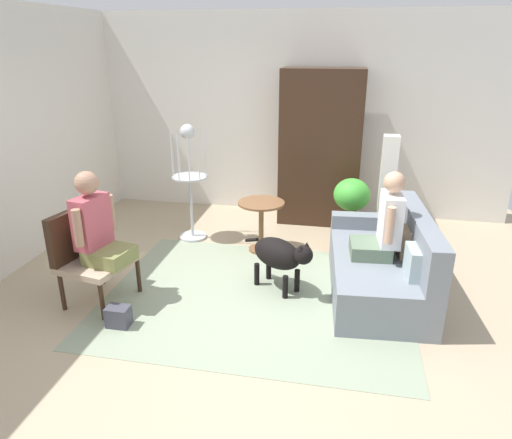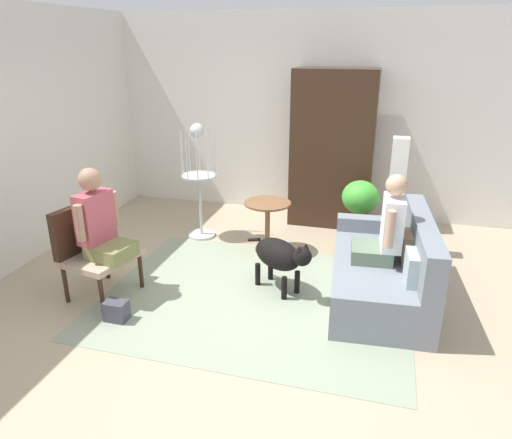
# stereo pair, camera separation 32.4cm
# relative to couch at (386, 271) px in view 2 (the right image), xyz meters

# --- Properties ---
(ground_plane) EXTENTS (6.65, 6.65, 0.00)m
(ground_plane) POSITION_rel_couch_xyz_m (-1.25, -0.33, -0.30)
(ground_plane) COLOR tan
(back_wall) EXTENTS (6.14, 0.12, 2.82)m
(back_wall) POSITION_rel_couch_xyz_m (-1.25, 2.40, 1.11)
(back_wall) COLOR silver
(back_wall) RESTS_ON ground
(left_wall) EXTENTS (0.12, 5.93, 2.82)m
(left_wall) POSITION_rel_couch_xyz_m (-4.08, -0.03, 1.11)
(left_wall) COLOR silver
(left_wall) RESTS_ON ground
(area_rug) EXTENTS (3.00, 2.40, 0.01)m
(area_rug) POSITION_rel_couch_xyz_m (-1.24, -0.33, -0.29)
(area_rug) COLOR gray
(area_rug) RESTS_ON ground
(couch) EXTENTS (1.02, 1.72, 0.85)m
(couch) POSITION_rel_couch_xyz_m (0.00, 0.00, 0.00)
(couch) COLOR slate
(couch) RESTS_ON ground
(armchair) EXTENTS (0.69, 0.76, 0.93)m
(armchair) POSITION_rel_couch_xyz_m (-2.85, -0.66, 0.24)
(armchair) COLOR #382316
(armchair) RESTS_ON ground
(person_on_couch) EXTENTS (0.48, 0.54, 0.86)m
(person_on_couch) POSITION_rel_couch_xyz_m (-0.04, -0.02, 0.46)
(person_on_couch) COLOR #5C7059
(person_on_armchair) EXTENTS (0.51, 0.52, 0.87)m
(person_on_armchair) POSITION_rel_couch_xyz_m (-2.69, -0.69, 0.50)
(person_on_armchair) COLOR olive
(round_end_table) EXTENTS (0.56, 0.56, 0.63)m
(round_end_table) POSITION_rel_couch_xyz_m (-1.40, 0.78, 0.13)
(round_end_table) COLOR brown
(round_end_table) RESTS_ON ground
(dog) EXTENTS (0.77, 0.56, 0.61)m
(dog) POSITION_rel_couch_xyz_m (-1.04, -0.13, 0.10)
(dog) COLOR black
(dog) RESTS_ON ground
(bird_cage_stand) EXTENTS (0.45, 0.45, 1.48)m
(bird_cage_stand) POSITION_rel_couch_xyz_m (-2.36, 1.01, 0.52)
(bird_cage_stand) COLOR silver
(bird_cage_stand) RESTS_ON ground
(potted_plant) EXTENTS (0.44, 0.44, 0.87)m
(potted_plant) POSITION_rel_couch_xyz_m (-0.35, 1.16, 0.21)
(potted_plant) COLOR #996047
(potted_plant) RESTS_ON ground
(column_lamp) EXTENTS (0.20, 0.20, 1.41)m
(column_lamp) POSITION_rel_couch_xyz_m (0.05, 1.11, 0.40)
(column_lamp) COLOR #4C4742
(column_lamp) RESTS_ON ground
(armoire_cabinet) EXTENTS (1.09, 0.56, 2.10)m
(armoire_cabinet) POSITION_rel_couch_xyz_m (-0.80, 1.99, 0.75)
(armoire_cabinet) COLOR #382316
(armoire_cabinet) RESTS_ON ground
(handbag) EXTENTS (0.21, 0.15, 0.19)m
(handbag) POSITION_rel_couch_xyz_m (-2.37, -1.08, -0.20)
(handbag) COLOR #3F3F4C
(handbag) RESTS_ON ground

